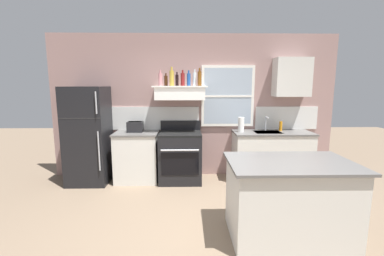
{
  "coord_description": "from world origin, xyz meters",
  "views": [
    {
      "loc": [
        -0.13,
        -2.78,
        1.75
      ],
      "look_at": [
        -0.05,
        1.2,
        1.1
      ],
      "focal_mm": 24.35,
      "sensor_mm": 36.0,
      "label": 1
    }
  ],
  "objects_px": {
    "bottle_red_label_wine": "(183,79)",
    "bottle_blue_liqueur": "(189,79)",
    "bottle_champagne_gold_foil": "(172,78)",
    "bottle_amber_wine": "(200,78)",
    "refrigerator": "(88,135)",
    "kitchen_island": "(289,199)",
    "bottle_brown_stout": "(166,81)",
    "bottle_clear_tall": "(195,79)",
    "bottle_balsamic_dark": "(177,80)",
    "paper_towel_roll": "(241,125)",
    "dish_soap_bottle": "(281,126)",
    "bottle_rose_pink": "(160,79)",
    "toaster": "(135,127)",
    "stove_range": "(180,156)"
  },
  "relations": [
    {
      "from": "dish_soap_bottle",
      "to": "bottle_clear_tall",
      "type": "bearing_deg",
      "value": -179.21
    },
    {
      "from": "bottle_clear_tall",
      "to": "kitchen_island",
      "type": "relative_size",
      "value": 0.21
    },
    {
      "from": "refrigerator",
      "to": "bottle_balsamic_dark",
      "type": "xyz_separation_m",
      "value": [
        1.6,
        0.09,
        0.98
      ]
    },
    {
      "from": "refrigerator",
      "to": "bottle_amber_wine",
      "type": "xyz_separation_m",
      "value": [
        2.0,
        0.08,
        1.01
      ]
    },
    {
      "from": "kitchen_island",
      "to": "refrigerator",
      "type": "bearing_deg",
      "value": 148.13
    },
    {
      "from": "refrigerator",
      "to": "bottle_brown_stout",
      "type": "relative_size",
      "value": 7.78
    },
    {
      "from": "toaster",
      "to": "bottle_amber_wine",
      "type": "relative_size",
      "value": 0.95
    },
    {
      "from": "stove_range",
      "to": "bottle_balsamic_dark",
      "type": "height_order",
      "value": "bottle_balsamic_dark"
    },
    {
      "from": "bottle_brown_stout",
      "to": "bottle_blue_liqueur",
      "type": "distance_m",
      "value": 0.41
    },
    {
      "from": "bottle_brown_stout",
      "to": "bottle_blue_liqueur",
      "type": "height_order",
      "value": "bottle_blue_liqueur"
    },
    {
      "from": "bottle_brown_stout",
      "to": "bottle_clear_tall",
      "type": "distance_m",
      "value": 0.52
    },
    {
      "from": "toaster",
      "to": "bottle_clear_tall",
      "type": "xyz_separation_m",
      "value": [
        1.09,
        0.04,
        0.86
      ]
    },
    {
      "from": "bottle_champagne_gold_foil",
      "to": "toaster",
      "type": "bearing_deg",
      "value": 176.93
    },
    {
      "from": "bottle_brown_stout",
      "to": "bottle_blue_liqueur",
      "type": "xyz_separation_m",
      "value": [
        0.41,
        -0.05,
        0.02
      ]
    },
    {
      "from": "paper_towel_roll",
      "to": "dish_soap_bottle",
      "type": "bearing_deg",
      "value": 7.42
    },
    {
      "from": "stove_range",
      "to": "bottle_red_label_wine",
      "type": "height_order",
      "value": "bottle_red_label_wine"
    },
    {
      "from": "kitchen_island",
      "to": "bottle_balsamic_dark",
      "type": "bearing_deg",
      "value": 124.94
    },
    {
      "from": "bottle_amber_wine",
      "to": "bottle_blue_liqueur",
      "type": "bearing_deg",
      "value": 179.06
    },
    {
      "from": "bottle_brown_stout",
      "to": "bottle_clear_tall",
      "type": "xyz_separation_m",
      "value": [
        0.52,
        0.0,
        0.03
      ]
    },
    {
      "from": "bottle_brown_stout",
      "to": "bottle_champagne_gold_foil",
      "type": "xyz_separation_m",
      "value": [
        0.11,
        -0.07,
        0.05
      ]
    },
    {
      "from": "paper_towel_roll",
      "to": "kitchen_island",
      "type": "relative_size",
      "value": 0.19
    },
    {
      "from": "refrigerator",
      "to": "kitchen_island",
      "type": "height_order",
      "value": "refrigerator"
    },
    {
      "from": "dish_soap_bottle",
      "to": "bottle_champagne_gold_foil",
      "type": "bearing_deg",
      "value": -177.28
    },
    {
      "from": "bottle_rose_pink",
      "to": "bottle_balsamic_dark",
      "type": "bearing_deg",
      "value": -8.95
    },
    {
      "from": "stove_range",
      "to": "bottle_amber_wine",
      "type": "xyz_separation_m",
      "value": [
        0.35,
        0.06,
        1.41
      ]
    },
    {
      "from": "bottle_brown_stout",
      "to": "bottle_red_label_wine",
      "type": "relative_size",
      "value": 0.8
    },
    {
      "from": "bottle_red_label_wine",
      "to": "bottle_blue_liqueur",
      "type": "height_order",
      "value": "bottle_red_label_wine"
    },
    {
      "from": "bottle_champagne_gold_foil",
      "to": "bottle_amber_wine",
      "type": "distance_m",
      "value": 0.49
    },
    {
      "from": "bottle_red_label_wine",
      "to": "bottle_clear_tall",
      "type": "height_order",
      "value": "bottle_clear_tall"
    },
    {
      "from": "bottle_amber_wine",
      "to": "bottle_red_label_wine",
      "type": "bearing_deg",
      "value": 178.58
    },
    {
      "from": "toaster",
      "to": "stove_range",
      "type": "relative_size",
      "value": 0.27
    },
    {
      "from": "bottle_rose_pink",
      "to": "dish_soap_bottle",
      "type": "relative_size",
      "value": 1.56
    },
    {
      "from": "bottle_blue_liqueur",
      "to": "dish_soap_bottle",
      "type": "height_order",
      "value": "bottle_blue_liqueur"
    },
    {
      "from": "bottle_rose_pink",
      "to": "bottle_brown_stout",
      "type": "distance_m",
      "value": 0.1
    },
    {
      "from": "bottle_blue_liqueur",
      "to": "paper_towel_roll",
      "type": "bearing_deg",
      "value": -1.54
    },
    {
      "from": "bottle_amber_wine",
      "to": "dish_soap_bottle",
      "type": "bearing_deg",
      "value": 2.9
    },
    {
      "from": "bottle_brown_stout",
      "to": "bottle_amber_wine",
      "type": "xyz_separation_m",
      "value": [
        0.6,
        -0.05,
        0.04
      ]
    },
    {
      "from": "bottle_amber_wine",
      "to": "bottle_clear_tall",
      "type": "bearing_deg",
      "value": 147.39
    },
    {
      "from": "bottle_balsamic_dark",
      "to": "bottle_blue_liqueur",
      "type": "bearing_deg",
      "value": -1.35
    },
    {
      "from": "toaster",
      "to": "bottle_champagne_gold_foil",
      "type": "relative_size",
      "value": 0.9
    },
    {
      "from": "bottle_blue_liqueur",
      "to": "bottle_clear_tall",
      "type": "distance_m",
      "value": 0.12
    },
    {
      "from": "bottle_balsamic_dark",
      "to": "paper_towel_roll",
      "type": "relative_size",
      "value": 0.9
    },
    {
      "from": "stove_range",
      "to": "bottle_amber_wine",
      "type": "height_order",
      "value": "bottle_amber_wine"
    },
    {
      "from": "bottle_brown_stout",
      "to": "bottle_champagne_gold_foil",
      "type": "relative_size",
      "value": 0.68
    },
    {
      "from": "bottle_red_label_wine",
      "to": "bottle_clear_tall",
      "type": "bearing_deg",
      "value": 12.52
    },
    {
      "from": "bottle_amber_wine",
      "to": "dish_soap_bottle",
      "type": "height_order",
      "value": "bottle_amber_wine"
    },
    {
      "from": "bottle_rose_pink",
      "to": "bottle_brown_stout",
      "type": "xyz_separation_m",
      "value": [
        0.1,
        -0.0,
        -0.02
      ]
    },
    {
      "from": "bottle_balsamic_dark",
      "to": "kitchen_island",
      "type": "height_order",
      "value": "bottle_balsamic_dark"
    },
    {
      "from": "bottle_brown_stout",
      "to": "dish_soap_bottle",
      "type": "xyz_separation_m",
      "value": [
        2.13,
        0.02,
        -0.84
      ]
    },
    {
      "from": "bottle_champagne_gold_foil",
      "to": "dish_soap_bottle",
      "type": "height_order",
      "value": "bottle_champagne_gold_foil"
    }
  ]
}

